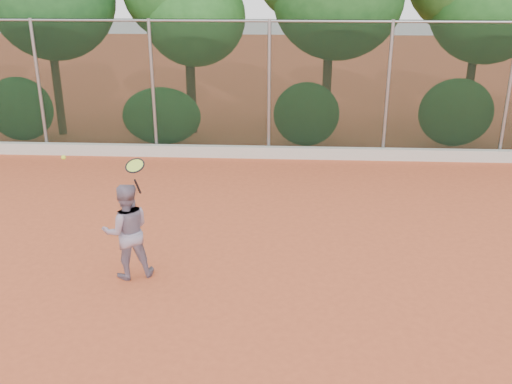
{
  "coord_description": "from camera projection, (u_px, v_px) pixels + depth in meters",
  "views": [
    {
      "loc": [
        0.47,
        -7.52,
        4.51
      ],
      "look_at": [
        0.0,
        1.0,
        1.25
      ],
      "focal_mm": 40.0,
      "sensor_mm": 36.0,
      "label": 1
    }
  ],
  "objects": [
    {
      "name": "ground",
      "position": [
        252.0,
        292.0,
        8.65
      ],
      "size": [
        80.0,
        80.0,
        0.0
      ],
      "primitive_type": "plane",
      "color": "#CD5730",
      "rests_on": "ground"
    },
    {
      "name": "concrete_curb",
      "position": [
        268.0,
        152.0,
        14.95
      ],
      "size": [
        24.0,
        0.2,
        0.3
      ],
      "primitive_type": "cube",
      "color": "beige",
      "rests_on": "ground"
    },
    {
      "name": "tennis_player",
      "position": [
        127.0,
        231.0,
        8.86
      ],
      "size": [
        0.91,
        0.82,
        1.55
      ],
      "primitive_type": "imported",
      "rotation": [
        0.0,
        0.0,
        3.5
      ],
      "color": "gray",
      "rests_on": "ground"
    },
    {
      "name": "chainlink_fence",
      "position": [
        269.0,
        86.0,
        14.51
      ],
      "size": [
        24.09,
        0.09,
        3.5
      ],
      "color": "black",
      "rests_on": "ground"
    },
    {
      "name": "tennis_racket",
      "position": [
        135.0,
        168.0,
        8.39
      ],
      "size": [
        0.34,
        0.32,
        0.57
      ],
      "color": "black",
      "rests_on": "ground"
    },
    {
      "name": "tennis_ball_in_flight",
      "position": [
        64.0,
        157.0,
        8.59
      ],
      "size": [
        0.07,
        0.07,
        0.07
      ],
      "color": "#D8F738",
      "rests_on": "ground"
    }
  ]
}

